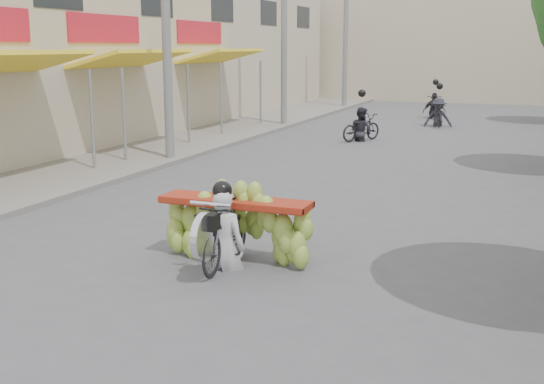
{
  "coord_description": "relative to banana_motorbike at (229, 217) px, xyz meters",
  "views": [
    {
      "loc": [
        3.88,
        -4.19,
        3.09
      ],
      "look_at": [
        0.52,
        4.47,
        1.1
      ],
      "focal_mm": 45.0,
      "sensor_mm": 36.0,
      "label": 1
    }
  ],
  "objects": [
    {
      "name": "bg_motorbike_a",
      "position": [
        -1.44,
        13.62,
        0.04
      ],
      "size": [
        1.3,
        1.69,
        1.95
      ],
      "color": "black",
      "rests_on": "ground"
    },
    {
      "name": "utility_pole_back",
      "position": [
        -5.29,
        25.62,
        3.32
      ],
      "size": [
        0.6,
        0.24,
        8.0
      ],
      "color": "slate",
      "rests_on": "ground"
    },
    {
      "name": "bg_motorbike_b",
      "position": [
        0.39,
        18.74,
        0.15
      ],
      "size": [
        1.16,
        1.66,
        1.95
      ],
      "color": "black",
      "rests_on": "ground"
    },
    {
      "name": "far_building",
      "position": [
        0.11,
        33.62,
        2.79
      ],
      "size": [
        20.0,
        6.0,
        7.0
      ],
      "primitive_type": "cube",
      "color": "#BDB195",
      "rests_on": "ground"
    },
    {
      "name": "utility_pole_far",
      "position": [
        -5.29,
        16.62,
        3.32
      ],
      "size": [
        0.6,
        0.24,
        8.0
      ],
      "color": "slate",
      "rests_on": "ground"
    },
    {
      "name": "banana_motorbike",
      "position": [
        0.0,
        0.0,
        0.0
      ],
      "size": [
        2.25,
        1.84,
        2.13
      ],
      "color": "black",
      "rests_on": "ground"
    },
    {
      "name": "sidewalk_left",
      "position": [
        -6.89,
        10.62,
        -0.65
      ],
      "size": [
        4.0,
        60.0,
        0.12
      ],
      "primitive_type": "cube",
      "color": "slate",
      "rests_on": "ground"
    },
    {
      "name": "shophouse_row_left",
      "position": [
        -11.88,
        9.6,
        2.29
      ],
      "size": [
        9.77,
        40.0,
        6.0
      ],
      "color": "#BDB195",
      "rests_on": "ground"
    },
    {
      "name": "utility_pole_mid",
      "position": [
        -5.29,
        7.62,
        3.32
      ],
      "size": [
        0.6,
        0.24,
        8.0
      ],
      "color": "slate",
      "rests_on": "ground"
    },
    {
      "name": "bg_motorbike_c",
      "position": [
        -0.19,
        21.84,
        0.07
      ],
      "size": [
        1.06,
        1.79,
        1.95
      ],
      "color": "black",
      "rests_on": "ground"
    }
  ]
}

